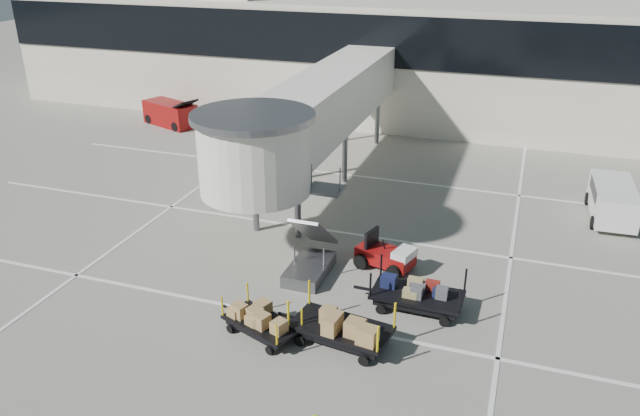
# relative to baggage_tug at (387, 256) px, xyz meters

# --- Properties ---
(ground) EXTENTS (140.00, 140.00, 0.00)m
(ground) POSITION_rel_baggage_tug_xyz_m (-1.32, -6.51, -0.54)
(ground) COLOR #A09C8F
(ground) RESTS_ON ground
(lane_markings) EXTENTS (40.00, 30.00, 0.02)m
(lane_markings) POSITION_rel_baggage_tug_xyz_m (-1.99, 2.82, -0.53)
(lane_markings) COLOR white
(lane_markings) RESTS_ON ground
(terminal) EXTENTS (64.00, 12.11, 15.20)m
(terminal) POSITION_rel_baggage_tug_xyz_m (-1.67, 23.43, 3.56)
(terminal) COLOR silver
(terminal) RESTS_ON ground
(jet_bridge) EXTENTS (5.70, 20.40, 6.03)m
(jet_bridge) POSITION_rel_baggage_tug_xyz_m (-5.29, 5.75, 3.74)
(jet_bridge) COLOR white
(jet_bridge) RESTS_ON ground
(baggage_tug) EXTENTS (2.49, 1.99, 1.49)m
(baggage_tug) POSITION_rel_baggage_tug_xyz_m (0.00, 0.00, 0.00)
(baggage_tug) COLOR maroon
(baggage_tug) RESTS_ON ground
(suitcase_cart) EXTENTS (3.95, 1.66, 1.54)m
(suitcase_cart) POSITION_rel_baggage_tug_xyz_m (1.71, -2.54, -0.01)
(suitcase_cart) COLOR black
(suitcase_cart) RESTS_ON ground
(box_cart_near) EXTENTS (4.05, 2.04, 1.56)m
(box_cart_near) POSITION_rel_baggage_tug_xyz_m (-0.25, -5.39, 0.04)
(box_cart_near) COLOR black
(box_cart_near) RESTS_ON ground
(box_cart_far) EXTENTS (3.25, 2.16, 1.26)m
(box_cart_far) POSITION_rel_baggage_tug_xyz_m (-2.75, -5.77, -0.04)
(box_cart_far) COLOR black
(box_cart_far) RESTS_ON ground
(minivan) EXTENTS (2.05, 4.40, 1.64)m
(minivan) POSITION_rel_baggage_tug_xyz_m (8.79, 8.14, 0.44)
(minivan) COLOR silver
(minivan) RESTS_ON ground
(belt_loader) EXTENTS (4.58, 3.03, 2.07)m
(belt_loader) POSITION_rel_baggage_tug_xyz_m (-18.80, 14.83, 0.25)
(belt_loader) COLOR maroon
(belt_loader) RESTS_ON ground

